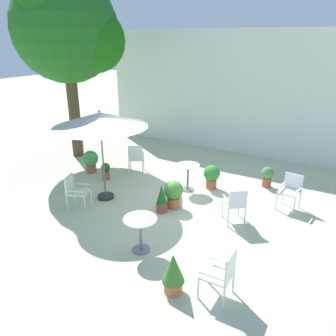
# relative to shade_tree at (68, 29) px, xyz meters

# --- Properties ---
(ground_plane) EXTENTS (60.00, 60.00, 0.00)m
(ground_plane) POSITION_rel_shade_tree_xyz_m (4.76, -1.68, -4.32)
(ground_plane) COLOR beige
(villa_facade) EXTENTS (10.86, 0.30, 4.37)m
(villa_facade) POSITION_rel_shade_tree_xyz_m (4.76, 3.33, -2.14)
(villa_facade) COLOR silver
(villa_facade) RESTS_ON ground
(shade_tree) EXTENTS (3.60, 3.43, 6.03)m
(shade_tree) POSITION_rel_shade_tree_xyz_m (0.00, 0.00, 0.00)
(shade_tree) COLOR #503B26
(shade_tree) RESTS_ON ground
(patio_umbrella_0) EXTENTS (2.38, 2.38, 2.40)m
(patio_umbrella_0) POSITION_rel_shade_tree_xyz_m (3.13, -2.25, -2.18)
(patio_umbrella_0) COLOR #2D2D2D
(patio_umbrella_0) RESTS_ON ground
(cafe_table_0) EXTENTS (0.68, 0.68, 0.74)m
(cafe_table_0) POSITION_rel_shade_tree_xyz_m (5.33, -3.72, -3.81)
(cafe_table_0) COLOR silver
(cafe_table_0) RESTS_ON ground
(cafe_table_1) EXTENTS (0.64, 0.64, 0.77)m
(cafe_table_1) POSITION_rel_shade_tree_xyz_m (4.82, -0.67, -3.79)
(cafe_table_1) COLOR white
(cafe_table_1) RESTS_ON ground
(patio_chair_0) EXTENTS (0.63, 0.61, 0.87)m
(patio_chair_0) POSITION_rel_shade_tree_xyz_m (2.88, -3.06, -3.81)
(patio_chair_0) COLOR silver
(patio_chair_0) RESTS_ON ground
(patio_chair_1) EXTENTS (0.64, 0.65, 0.95)m
(patio_chair_1) POSITION_rel_shade_tree_xyz_m (2.81, -0.37, -3.77)
(patio_chair_1) COLOR white
(patio_chair_1) RESTS_ON ground
(patio_chair_2) EXTENTS (0.63, 0.64, 0.89)m
(patio_chair_2) POSITION_rel_shade_tree_xyz_m (6.59, -1.72, -3.80)
(patio_chair_2) COLOR white
(patio_chair_2) RESTS_ON ground
(patio_chair_3) EXTENTS (0.49, 0.48, 0.91)m
(patio_chair_3) POSITION_rel_shade_tree_xyz_m (7.23, -4.13, -3.81)
(patio_chair_3) COLOR white
(patio_chair_3) RESTS_ON ground
(patio_chair_4) EXTENTS (0.53, 0.53, 0.88)m
(patio_chair_4) POSITION_rel_shade_tree_xyz_m (7.53, -0.29, -3.80)
(patio_chair_4) COLOR white
(patio_chair_4) RESTS_ON ground
(potted_plant_0) EXTENTS (0.39, 0.39, 0.76)m
(potted_plant_0) POSITION_rel_shade_tree_xyz_m (6.48, -4.43, -3.91)
(potted_plant_0) COLOR #C26A3F
(potted_plant_0) RESTS_ON ground
(potted_plant_1) EXTENTS (0.36, 0.36, 0.61)m
(potted_plant_1) POSITION_rel_shade_tree_xyz_m (6.69, 0.71, -3.97)
(potted_plant_1) COLOR #AA4C35
(potted_plant_1) RESTS_ON ground
(potted_plant_2) EXTENTS (0.50, 0.50, 0.73)m
(potted_plant_2) POSITION_rel_shade_tree_xyz_m (1.52, -1.06, -3.90)
(potted_plant_2) COLOR #96533C
(potted_plant_2) RESTS_ON ground
(potted_plant_3) EXTENTS (0.28, 0.28, 0.73)m
(potted_plant_3) POSITION_rel_shade_tree_xyz_m (4.84, -2.12, -3.97)
(potted_plant_3) COLOR #A24B39
(potted_plant_3) RESTS_ON ground
(potted_plant_4) EXTENTS (0.49, 0.49, 0.72)m
(potted_plant_4) POSITION_rel_shade_tree_xyz_m (4.98, -1.77, -3.91)
(potted_plant_4) COLOR #C2693F
(potted_plant_4) RESTS_ON ground
(potted_plant_5) EXTENTS (0.47, 0.47, 0.70)m
(potted_plant_5) POSITION_rel_shade_tree_xyz_m (5.35, -0.22, -3.92)
(potted_plant_5) COLOR #B35C3B
(potted_plant_5) RESTS_ON ground
(potted_plant_6) EXTENTS (0.27, 0.27, 0.53)m
(potted_plant_6) POSITION_rel_shade_tree_xyz_m (2.31, -1.26, -4.03)
(potted_plant_6) COLOR #9A533B
(potted_plant_6) RESTS_ON ground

